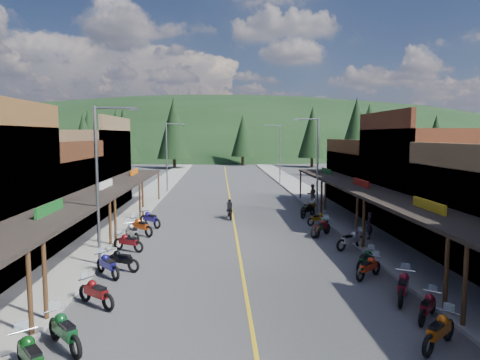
{
  "coord_description": "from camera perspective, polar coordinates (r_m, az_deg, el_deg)",
  "views": [
    {
      "loc": [
        -1.08,
        -27.2,
        6.59
      ],
      "look_at": [
        0.57,
        6.9,
        3.0
      ],
      "focal_mm": 32.0,
      "sensor_mm": 36.0,
      "label": 1
    }
  ],
  "objects": [
    {
      "name": "pedestrian_east_a",
      "position": [
        27.85,
        16.83,
        -5.83
      ],
      "size": [
        0.6,
        0.72,
        1.7
      ],
      "primitive_type": "imported",
      "rotation": [
        0.0,
        0.0,
        -1.92
      ],
      "color": "#271D2C",
      "rests_on": "sidewalk_east"
    },
    {
      "name": "streetlight_2",
      "position": [
        36.16,
        10.08,
        2.54
      ],
      "size": [
        2.16,
        0.18,
        8.0
      ],
      "color": "gray",
      "rests_on": "ground"
    },
    {
      "name": "bike_west_7",
      "position": [
        27.38,
        -14.2,
        -6.69
      ],
      "size": [
        1.81,
        2.39,
        1.32
      ],
      "primitive_type": null,
      "rotation": [
        0.0,
        0.0,
        0.52
      ],
      "color": "#939398",
      "rests_on": "ground"
    },
    {
      "name": "shop_west_2",
      "position": [
        31.81,
        -26.24,
        -1.95
      ],
      "size": [
        10.9,
        9.0,
        6.2
      ],
      "color": "#3F2111",
      "rests_on": "ground"
    },
    {
      "name": "pine_5",
      "position": [
        105.23,
        16.82,
        6.51
      ],
      "size": [
        6.72,
        6.72,
        14.0
      ],
      "color": "black",
      "rests_on": "ground"
    },
    {
      "name": "bike_east_8",
      "position": [
        28.77,
        10.84,
        -6.05
      ],
      "size": [
        1.83,
        2.28,
        1.28
      ],
      "primitive_type": null,
      "rotation": [
        0.0,
        0.0,
        -0.57
      ],
      "color": "#0C3F16",
      "rests_on": "ground"
    },
    {
      "name": "bike_west_4",
      "position": [
        21.23,
        -17.23,
        -10.63
      ],
      "size": [
        1.91,
        2.1,
        1.22
      ],
      "primitive_type": null,
      "rotation": [
        0.0,
        0.0,
        0.69
      ],
      "color": "navy",
      "rests_on": "ground"
    },
    {
      "name": "bike_west_3",
      "position": [
        17.87,
        -18.66,
        -13.87
      ],
      "size": [
        2.08,
        1.92,
        1.22
      ],
      "primitive_type": null,
      "rotation": [
        0.0,
        0.0,
        0.87
      ],
      "color": "maroon",
      "rests_on": "ground"
    },
    {
      "name": "pine_8",
      "position": [
        70.38,
        -20.15,
        5.14
      ],
      "size": [
        4.48,
        4.48,
        10.0
      ],
      "color": "black",
      "rests_on": "ground"
    },
    {
      "name": "bike_west_1",
      "position": [
        13.71,
        -26.14,
        -20.21
      ],
      "size": [
        2.07,
        2.33,
        1.34
      ],
      "primitive_type": null,
      "rotation": [
        0.0,
        0.0,
        0.67
      ],
      "color": "#0D4313",
      "rests_on": "ground"
    },
    {
      "name": "sidewalk_east",
      "position": [
        48.64,
        8.86,
        -1.77
      ],
      "size": [
        3.4,
        94.0,
        0.15
      ],
      "primitive_type": "cube",
      "color": "gray",
      "rests_on": "ground"
    },
    {
      "name": "pine_1",
      "position": [
        99.87,
        -16.13,
        6.14
      ],
      "size": [
        5.88,
        5.88,
        12.5
      ],
      "color": "black",
      "rests_on": "ground"
    },
    {
      "name": "streetlight_0",
      "position": [
        22.1,
        -18.17,
        0.18
      ],
      "size": [
        2.16,
        0.18,
        8.0
      ],
      "color": "gray",
      "rests_on": "ground"
    },
    {
      "name": "centerline",
      "position": [
        47.67,
        -1.45,
        -1.94
      ],
      "size": [
        0.15,
        90.0,
        0.01
      ],
      "primitive_type": "cube",
      "color": "gold",
      "rests_on": "ground"
    },
    {
      "name": "pedestrian_east_b",
      "position": [
        40.57,
        9.58,
        -1.87
      ],
      "size": [
        0.91,
        0.53,
        1.88
      ],
      "primitive_type": "imported",
      "rotation": [
        0.0,
        0.0,
        3.15
      ],
      "color": "brown",
      "rests_on": "sidewalk_east"
    },
    {
      "name": "pine_2",
      "position": [
        85.67,
        -8.81,
        6.87
      ],
      "size": [
        6.72,
        6.72,
        14.0
      ],
      "color": "black",
      "rests_on": "ground"
    },
    {
      "name": "bike_east_6",
      "position": [
        25.72,
        14.58,
        -7.63
      ],
      "size": [
        2.22,
        1.65,
        1.22
      ],
      "primitive_type": null,
      "rotation": [
        0.0,
        0.0,
        -1.07
      ],
      "color": "#9B9DA1",
      "rests_on": "ground"
    },
    {
      "name": "pine_11",
      "position": [
        68.52,
        15.24,
        6.29
      ],
      "size": [
        5.82,
        5.82,
        12.4
      ],
      "color": "black",
      "rests_on": "ground"
    },
    {
      "name": "shop_east_2",
      "position": [
        32.64,
        24.33,
        0.07
      ],
      "size": [
        10.9,
        9.0,
        8.2
      ],
      "color": "#562B19",
      "rests_on": "ground"
    },
    {
      "name": "streetlight_1",
      "position": [
        49.59,
        -9.59,
        3.46
      ],
      "size": [
        2.16,
        0.18,
        8.0
      ],
      "color": "gray",
      "rests_on": "ground"
    },
    {
      "name": "pine_7",
      "position": [
        107.73,
        -19.56,
        6.0
      ],
      "size": [
        5.88,
        5.88,
        12.5
      ],
      "color": "black",
      "rests_on": "ground"
    },
    {
      "name": "bike_east_10",
      "position": [
        34.96,
        9.04,
        -3.85
      ],
      "size": [
        2.01,
        2.28,
        1.31
      ],
      "primitive_type": null,
      "rotation": [
        0.0,
        0.0,
        -0.66
      ],
      "color": "black",
      "rests_on": "ground"
    },
    {
      "name": "bike_west_2",
      "position": [
        14.9,
        -22.38,
        -17.93
      ],
      "size": [
        2.08,
        2.24,
        1.31
      ],
      "primitive_type": null,
      "rotation": [
        0.0,
        0.0,
        0.71
      ],
      "color": "#0E471D",
      "rests_on": "ground"
    },
    {
      "name": "bike_east_9",
      "position": [
        32.01,
        10.38,
        -5.0
      ],
      "size": [
        1.95,
        1.36,
        1.07
      ],
      "primitive_type": null,
      "rotation": [
        0.0,
        0.0,
        -1.13
      ],
      "color": "#A2640B",
      "rests_on": "ground"
    },
    {
      "name": "pine_10",
      "position": [
        79.03,
        -15.21,
        5.93
      ],
      "size": [
        5.38,
        5.38,
        11.6
      ],
      "color": "black",
      "rests_on": "ground"
    },
    {
      "name": "bike_east_3",
      "position": [
        18.67,
        20.93,
        -12.95
      ],
      "size": [
        1.77,
        2.35,
        1.3
      ],
      "primitive_type": null,
      "rotation": [
        0.0,
        0.0,
        -0.51
      ],
      "color": "maroon",
      "rests_on": "ground"
    },
    {
      "name": "pine_6",
      "position": [
        102.63,
        24.65,
        5.4
      ],
      "size": [
        5.04,
        5.04,
        11.0
      ],
      "color": "black",
      "rests_on": "ground"
    },
    {
      "name": "bike_west_9",
      "position": [
        31.48,
        -11.9,
        -4.98
      ],
      "size": [
        2.17,
        2.19,
        1.32
      ],
      "primitive_type": null,
      "rotation": [
        0.0,
        0.0,
        0.78
      ],
      "color": "navy",
      "rests_on": "ground"
    },
    {
      "name": "bike_west_5",
      "position": [
        21.93,
        -15.59,
        -10.08
      ],
      "size": [
        2.17,
        1.57,
        1.19
      ],
      "primitive_type": null,
      "rotation": [
        0.0,
        0.0,
        1.1
      ],
      "color": "black",
      "rests_on": "ground"
    },
    {
      "name": "bike_east_4",
      "position": [
        20.98,
        16.79,
        -10.94
      ],
      "size": [
        1.93,
        1.81,
        1.14
      ],
      "primitive_type": null,
      "rotation": [
        0.0,
        0.0,
        -0.85
      ],
      "color": "red",
      "rests_on": "ground"
    },
    {
      "name": "bike_west_6",
      "position": [
        25.35,
        -14.69,
        -7.9
      ],
      "size": [
        2.12,
        1.57,
        1.17
      ],
      "primitive_type": null,
      "rotation": [
        0.0,
        0.0,
        1.08
      ],
      "color": "maroon",
      "rests_on": "ground"
    },
    {
      "name": "streetlight_3",
      "position": [
        57.8,
        5.23,
        3.87
      ],
      "size": [
        2.16,
        0.18,
        8.0
      ],
      "color": "gray",
      "rests_on": "ground"
    },
    {
      "name": "pine_4",
      "position": [
        89.26,
        9.63,
        6.33
      ],
      "size": [
        5.88,
        5.88,
        12.5
      ],
      "color": "black",
      "rests_on": "ground"
    },
    {
      "name": "rider_on_bike",
      "position": [
        33.92,
        -1.4,
        -4.09
      ],
      "size": [
        0.87,
        2.16,
        1.61
      ],
      "rotation": [
        0.0,
        0.0,
        0.08
      ],
      "color": "black",
      "rests_on": "ground"
    },
    {
      "name": "pine_9",
      "position": [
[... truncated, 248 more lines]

